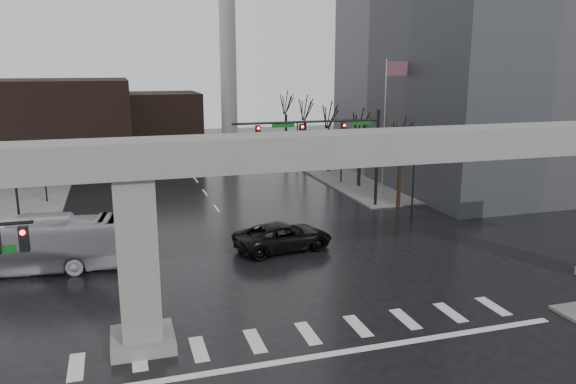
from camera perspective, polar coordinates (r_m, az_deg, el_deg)
name	(u,v)px	position (r m, az deg, el deg)	size (l,w,h in m)	color
ground	(301,323)	(26.34, 1.29, -13.21)	(160.00, 160.00, 0.00)	black
sidewalk_ne	(413,163)	(68.33, 12.56, 2.88)	(28.00, 36.00, 0.15)	slate
elevated_guideway	(329,174)	(24.54, 4.18, 1.81)	(48.00, 2.60, 8.70)	gray
building_far_left	(52,127)	(65.09, -22.87, 6.07)	(16.00, 14.00, 10.00)	black
building_far_mid	(160,124)	(75.02, -12.90, 6.76)	(10.00, 10.00, 8.00)	black
smokestack	(228,49)	(69.77, -6.13, 14.26)	(3.60, 3.60, 30.00)	silver
signal_mast_arm	(334,138)	(44.78, 4.69, 5.46)	(12.12, 0.43, 8.00)	black
flagpole_assembly	(388,112)	(50.10, 10.13, 8.05)	(2.06, 0.12, 12.00)	silver
lamp_right_0	(414,175)	(42.83, 12.63, 1.65)	(1.22, 0.32, 5.11)	black
lamp_right_1	(342,149)	(55.23, 5.46, 4.38)	(1.22, 0.32, 5.11)	black
lamp_right_2	(297,133)	(68.25, 0.95, 6.06)	(1.22, 0.32, 5.11)	black
lamp_left_0	(17,201)	(37.80, -25.79, -0.81)	(1.22, 0.32, 5.11)	black
lamp_left_1	(43,163)	(51.43, -23.60, 2.73)	(1.22, 0.32, 5.11)	black
lamp_left_2	(58,141)	(65.21, -22.32, 4.78)	(1.22, 0.32, 5.11)	black
tree_right_0	(400,174)	(46.89, 11.28, 1.82)	(1.09, 1.58, 7.50)	black
tree_right_1	(359,158)	(53.94, 7.27, 3.46)	(1.09, 1.61, 7.67)	black
tree_right_2	(329,146)	(61.21, 4.19, 4.71)	(1.10, 1.63, 7.85)	black
tree_right_3	(305,136)	(68.65, 1.77, 5.68)	(1.11, 1.66, 8.02)	black
tree_right_4	(286,129)	(76.20, -0.19, 6.45)	(1.12, 1.69, 8.19)	black
pickup_truck	(284,236)	(35.74, -0.46, -4.54)	(2.91, 6.32, 1.76)	black
city_bus	(22,245)	(35.24, -25.37, -4.90)	(2.64, 11.28, 3.14)	silver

